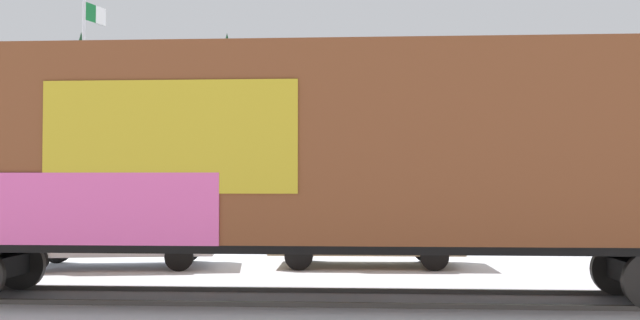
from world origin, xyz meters
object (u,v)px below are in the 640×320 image
(freight_car, at_px, (308,151))
(parked_car_tan, at_px, (364,231))
(parked_car_white, at_px, (112,231))
(flagpole, at_px, (86,89))

(freight_car, bearing_deg, parked_car_tan, 75.07)
(parked_car_white, xyz_separation_m, parked_car_tan, (5.95, 0.26, -0.03))
(parked_car_white, distance_m, parked_car_tan, 5.96)
(freight_car, bearing_deg, parked_car_white, 137.41)
(freight_car, distance_m, flagpole, 16.35)
(parked_car_white, height_order, parked_car_tan, parked_car_white)
(parked_car_tan, bearing_deg, freight_car, -104.93)
(parked_car_white, bearing_deg, parked_car_tan, 2.54)
(flagpole, relative_size, parked_car_tan, 1.97)
(parked_car_white, bearing_deg, flagpole, 112.91)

